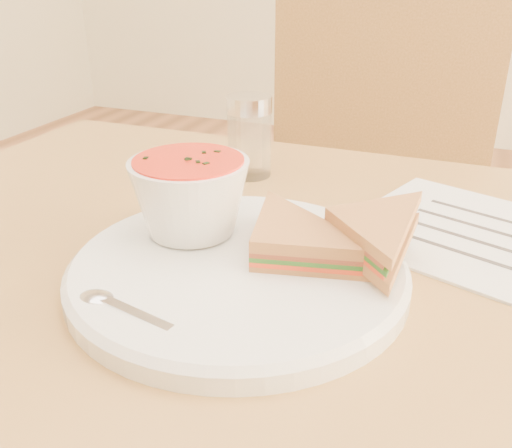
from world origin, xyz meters
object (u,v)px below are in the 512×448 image
at_px(chair_far, 362,259).
at_px(soup_bowl, 190,200).
at_px(condiment_shaker, 249,137).
at_px(plate, 238,272).

relative_size(chair_far, soup_bowl, 8.60).
bearing_deg(chair_far, condiment_shaker, 61.60).
relative_size(plate, soup_bowl, 2.67).
bearing_deg(condiment_shaker, soup_bowl, -82.39).
relative_size(soup_bowl, condiment_shaker, 1.07).
bearing_deg(chair_far, soup_bowl, 74.36).
distance_m(plate, condiment_shaker, 0.28).
height_order(chair_far, condiment_shaker, chair_far).
distance_m(soup_bowl, condiment_shaker, 0.23).
bearing_deg(condiment_shaker, plate, -70.09).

